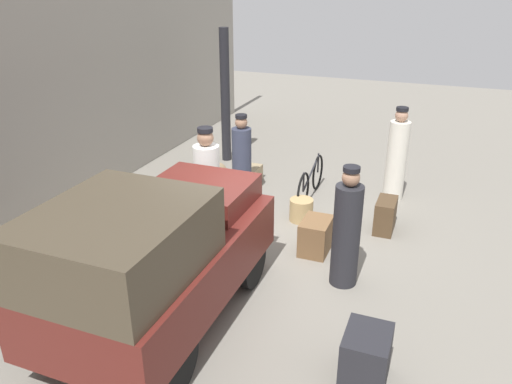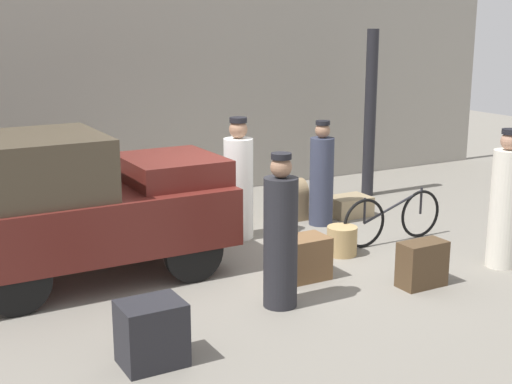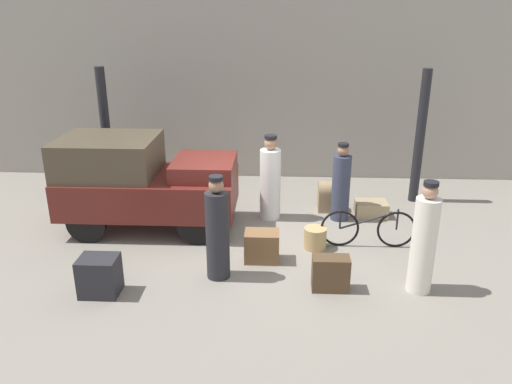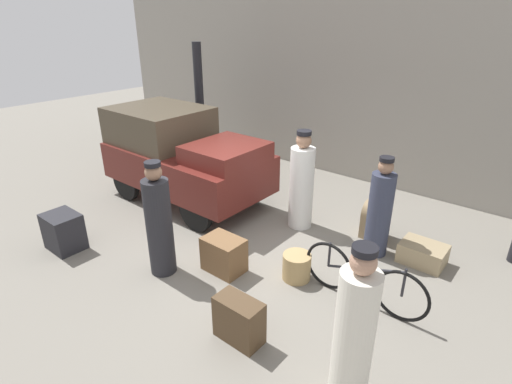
{
  "view_description": "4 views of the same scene",
  "coord_description": "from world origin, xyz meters",
  "px_view_note": "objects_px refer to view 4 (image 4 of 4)",
  "views": [
    {
      "loc": [
        -6.52,
        -2.43,
        4.1
      ],
      "look_at": [
        0.2,
        0.2,
        0.95
      ],
      "focal_mm": 35.0,
      "sensor_mm": 36.0,
      "label": 1
    },
    {
      "loc": [
        -4.36,
        -7.95,
        3.23
      ],
      "look_at": [
        0.2,
        0.2,
        0.95
      ],
      "focal_mm": 50.0,
      "sensor_mm": 36.0,
      "label": 2
    },
    {
      "loc": [
        0.63,
        -8.78,
        4.3
      ],
      "look_at": [
        0.2,
        0.2,
        0.95
      ],
      "focal_mm": 35.0,
      "sensor_mm": 36.0,
      "label": 3
    },
    {
      "loc": [
        4.02,
        -4.46,
        3.64
      ],
      "look_at": [
        0.2,
        0.2,
        0.95
      ],
      "focal_mm": 28.0,
      "sensor_mm": 36.0,
      "label": 4
    }
  ],
  "objects_px": {
    "conductor_in_dark_uniform": "(302,184)",
    "suitcase_tan_flat": "(375,219)",
    "suitcase_black_upright": "(423,254)",
    "wicker_basket": "(297,267)",
    "porter_with_bicycle": "(354,337)",
    "trunk_umber_medium": "(239,320)",
    "porter_carrying_trunk": "(380,211)",
    "bicycle": "(363,279)",
    "porter_standing_middle": "(159,224)",
    "trunk_wicker_pale": "(64,231)",
    "truck": "(181,153)",
    "trunk_large_brown": "(224,255)"
  },
  "relations": [
    {
      "from": "porter_with_bicycle",
      "to": "suitcase_tan_flat",
      "type": "height_order",
      "value": "porter_with_bicycle"
    },
    {
      "from": "suitcase_tan_flat",
      "to": "suitcase_black_upright",
      "type": "relative_size",
      "value": 0.99
    },
    {
      "from": "suitcase_black_upright",
      "to": "conductor_in_dark_uniform",
      "type": "bearing_deg",
      "value": -174.88
    },
    {
      "from": "conductor_in_dark_uniform",
      "to": "porter_carrying_trunk",
      "type": "bearing_deg",
      "value": -0.14
    },
    {
      "from": "bicycle",
      "to": "suitcase_tan_flat",
      "type": "xyz_separation_m",
      "value": [
        -0.62,
        1.8,
        -0.03
      ]
    },
    {
      "from": "conductor_in_dark_uniform",
      "to": "trunk_large_brown",
      "type": "bearing_deg",
      "value": -93.04
    },
    {
      "from": "bicycle",
      "to": "trunk_umber_medium",
      "type": "distance_m",
      "value": 1.79
    },
    {
      "from": "wicker_basket",
      "to": "trunk_wicker_pale",
      "type": "bearing_deg",
      "value": -153.27
    },
    {
      "from": "trunk_wicker_pale",
      "to": "porter_carrying_trunk",
      "type": "bearing_deg",
      "value": 37.72
    },
    {
      "from": "suitcase_black_upright",
      "to": "trunk_wicker_pale",
      "type": "distance_m",
      "value": 5.9
    },
    {
      "from": "trunk_large_brown",
      "to": "suitcase_black_upright",
      "type": "bearing_deg",
      "value": 42.98
    },
    {
      "from": "porter_standing_middle",
      "to": "conductor_in_dark_uniform",
      "type": "distance_m",
      "value": 2.69
    },
    {
      "from": "conductor_in_dark_uniform",
      "to": "suitcase_tan_flat",
      "type": "xyz_separation_m",
      "value": [
        1.25,
        0.49,
        -0.49
      ]
    },
    {
      "from": "porter_with_bicycle",
      "to": "suitcase_black_upright",
      "type": "height_order",
      "value": "porter_with_bicycle"
    },
    {
      "from": "conductor_in_dark_uniform",
      "to": "trunk_umber_medium",
      "type": "distance_m",
      "value": 3.11
    },
    {
      "from": "bicycle",
      "to": "porter_with_bicycle",
      "type": "distance_m",
      "value": 1.7
    },
    {
      "from": "suitcase_tan_flat",
      "to": "porter_carrying_trunk",
      "type": "bearing_deg",
      "value": -64.21
    },
    {
      "from": "trunk_wicker_pale",
      "to": "wicker_basket",
      "type": "bearing_deg",
      "value": 26.73
    },
    {
      "from": "porter_carrying_trunk",
      "to": "trunk_umber_medium",
      "type": "bearing_deg",
      "value": -99.04
    },
    {
      "from": "porter_with_bicycle",
      "to": "porter_carrying_trunk",
      "type": "relative_size",
      "value": 1.1
    },
    {
      "from": "conductor_in_dark_uniform",
      "to": "trunk_wicker_pale",
      "type": "relative_size",
      "value": 2.91
    },
    {
      "from": "suitcase_black_upright",
      "to": "trunk_wicker_pale",
      "type": "xyz_separation_m",
      "value": [
        -4.83,
        -3.38,
        0.15
      ]
    },
    {
      "from": "porter_with_bicycle",
      "to": "trunk_wicker_pale",
      "type": "height_order",
      "value": "porter_with_bicycle"
    },
    {
      "from": "conductor_in_dark_uniform",
      "to": "trunk_wicker_pale",
      "type": "height_order",
      "value": "conductor_in_dark_uniform"
    },
    {
      "from": "wicker_basket",
      "to": "suitcase_tan_flat",
      "type": "xyz_separation_m",
      "value": [
        0.37,
        1.91,
        0.14
      ]
    },
    {
      "from": "suitcase_black_upright",
      "to": "trunk_wicker_pale",
      "type": "relative_size",
      "value": 1.08
    },
    {
      "from": "suitcase_tan_flat",
      "to": "conductor_in_dark_uniform",
      "type": "bearing_deg",
      "value": -158.77
    },
    {
      "from": "suitcase_tan_flat",
      "to": "trunk_wicker_pale",
      "type": "bearing_deg",
      "value": -136.55
    },
    {
      "from": "truck",
      "to": "conductor_in_dark_uniform",
      "type": "xyz_separation_m",
      "value": [
        2.59,
        0.58,
        -0.19
      ]
    },
    {
      "from": "porter_carrying_trunk",
      "to": "trunk_wicker_pale",
      "type": "xyz_separation_m",
      "value": [
        -4.11,
        -3.18,
        -0.45
      ]
    },
    {
      "from": "porter_standing_middle",
      "to": "suitcase_tan_flat",
      "type": "relative_size",
      "value": 2.65
    },
    {
      "from": "porter_standing_middle",
      "to": "porter_carrying_trunk",
      "type": "distance_m",
      "value": 3.44
    },
    {
      "from": "suitcase_tan_flat",
      "to": "bicycle",
      "type": "bearing_deg",
      "value": -70.93
    },
    {
      "from": "conductor_in_dark_uniform",
      "to": "wicker_basket",
      "type": "bearing_deg",
      "value": -58.16
    },
    {
      "from": "bicycle",
      "to": "suitcase_black_upright",
      "type": "height_order",
      "value": "bicycle"
    },
    {
      "from": "porter_standing_middle",
      "to": "trunk_large_brown",
      "type": "bearing_deg",
      "value": 40.49
    },
    {
      "from": "truck",
      "to": "porter_standing_middle",
      "type": "height_order",
      "value": "truck"
    },
    {
      "from": "trunk_large_brown",
      "to": "trunk_umber_medium",
      "type": "relative_size",
      "value": 1.03
    },
    {
      "from": "conductor_in_dark_uniform",
      "to": "suitcase_black_upright",
      "type": "bearing_deg",
      "value": 5.12
    },
    {
      "from": "porter_with_bicycle",
      "to": "suitcase_black_upright",
      "type": "relative_size",
      "value": 2.72
    },
    {
      "from": "porter_with_bicycle",
      "to": "trunk_umber_medium",
      "type": "bearing_deg",
      "value": -178.23
    },
    {
      "from": "porter_standing_middle",
      "to": "trunk_wicker_pale",
      "type": "distance_m",
      "value": 1.98
    },
    {
      "from": "conductor_in_dark_uniform",
      "to": "truck",
      "type": "bearing_deg",
      "value": -167.44
    },
    {
      "from": "bicycle",
      "to": "suitcase_black_upright",
      "type": "bearing_deg",
      "value": 77.82
    },
    {
      "from": "bicycle",
      "to": "conductor_in_dark_uniform",
      "type": "bearing_deg",
      "value": 145.01
    },
    {
      "from": "truck",
      "to": "trunk_umber_medium",
      "type": "distance_m",
      "value": 4.35
    },
    {
      "from": "bicycle",
      "to": "suitcase_black_upright",
      "type": "relative_size",
      "value": 2.62
    },
    {
      "from": "suitcase_tan_flat",
      "to": "trunk_umber_medium",
      "type": "bearing_deg",
      "value": -93.75
    },
    {
      "from": "bicycle",
      "to": "trunk_umber_medium",
      "type": "xyz_separation_m",
      "value": [
        -0.84,
        -1.57,
        -0.09
      ]
    },
    {
      "from": "porter_carrying_trunk",
      "to": "conductor_in_dark_uniform",
      "type": "distance_m",
      "value": 1.49
    }
  ]
}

